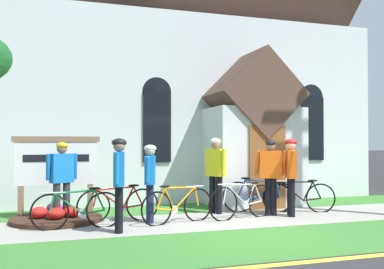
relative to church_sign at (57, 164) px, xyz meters
The scene contains 22 objects.
ground 3.89m from the church_sign, 18.14° to the left, with size 140.00×140.00×0.00m, color #2B2B2D.
sidewalk_slab 3.21m from the church_sign, 29.08° to the right, with size 32.00×2.12×0.01m, color #99968E.
grass_verge 4.63m from the church_sign, 54.50° to the right, with size 32.00×2.28×0.01m, color #38722D.
church_lawn 2.90m from the church_sign, ahead, with size 24.00×1.65×0.01m, color #38722D.
curb_paint_stripe 5.71m from the church_sign, 62.22° to the right, with size 28.00×0.16×0.01m, color yellow.
church_building 6.57m from the church_sign, 66.75° to the left, with size 14.24×9.93×13.54m.
church_sign is the anchor object (origin of this frame).
flower_bed 1.24m from the church_sign, 90.59° to the right, with size 1.90×1.90×0.34m.
bicycle_black 5.73m from the church_sign, 10.42° to the right, with size 1.68×0.59×0.81m.
bicycle_silver 4.24m from the church_sign, 20.24° to the right, with size 1.75×0.44×0.82m.
bicycle_green 1.77m from the church_sign, 36.13° to the right, with size 1.74×0.09×0.80m.
bicycle_blue 2.96m from the church_sign, 32.72° to the right, with size 1.67×0.52×0.83m.
bicycle_yellow 4.78m from the church_sign, ahead, with size 1.63×0.71×0.86m.
bicycle_red 1.77m from the church_sign, 75.80° to the right, with size 1.75×0.08×0.82m.
cyclist_in_blue_jersey 5.29m from the church_sign, 16.24° to the right, with size 0.38×0.76×1.76m.
cyclist_in_green_jersey 2.27m from the church_sign, 34.71° to the right, with size 0.32×0.66×1.63m.
cyclist_in_red_jersey 3.64m from the church_sign, ahead, with size 0.39×0.75×1.79m.
cyclist_in_yellow_jersey 4.85m from the church_sign, 15.00° to the right, with size 0.59×0.55×1.74m.
cyclist_in_white_jersey 0.72m from the church_sign, 81.82° to the right, with size 0.64×0.39×1.69m.
cyclist_in_orange_jersey 2.38m from the church_sign, 62.63° to the right, with size 0.32×0.69×1.76m.
roadside_conifer 11.11m from the church_sign, 28.63° to the left, with size 3.30×3.30×6.83m.
distant_hill 66.16m from the church_sign, 77.86° to the left, with size 77.91×41.03×25.97m, color #847A5B.
Camera 1 is at (-3.65, -7.53, 1.67)m, focal length 41.39 mm.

